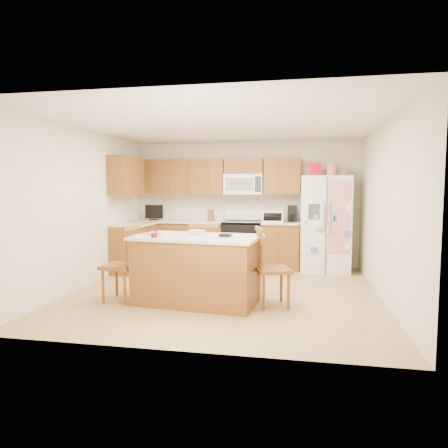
% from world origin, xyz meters
% --- Properties ---
extents(ground, '(4.50, 4.50, 0.00)m').
position_xyz_m(ground, '(0.00, 0.00, 0.00)').
color(ground, olive).
rests_on(ground, ground).
extents(room_shell, '(4.60, 4.60, 2.52)m').
position_xyz_m(room_shell, '(0.00, 0.00, 1.44)').
color(room_shell, beige).
rests_on(room_shell, ground).
extents(cabinetry, '(3.36, 1.56, 2.15)m').
position_xyz_m(cabinetry, '(-0.98, 1.79, 0.91)').
color(cabinetry, brown).
rests_on(cabinetry, ground).
extents(stove, '(0.76, 0.65, 1.13)m').
position_xyz_m(stove, '(0.00, 1.94, 0.47)').
color(stove, black).
rests_on(stove, ground).
extents(refrigerator, '(0.90, 0.79, 2.04)m').
position_xyz_m(refrigerator, '(1.57, 1.87, 0.92)').
color(refrigerator, white).
rests_on(refrigerator, ground).
extents(island, '(1.78, 1.16, 1.01)m').
position_xyz_m(island, '(-0.28, -0.60, 0.47)').
color(island, brown).
rests_on(island, ground).
extents(windsor_chair_left, '(0.46, 0.48, 1.06)m').
position_xyz_m(windsor_chair_left, '(-1.33, -0.72, 0.50)').
color(windsor_chair_left, brown).
rests_on(windsor_chair_left, ground).
extents(windsor_chair_back, '(0.53, 0.51, 1.04)m').
position_xyz_m(windsor_chair_back, '(-0.33, 0.02, 0.49)').
color(windsor_chair_back, brown).
rests_on(windsor_chair_back, ground).
extents(windsor_chair_right, '(0.55, 0.56, 1.06)m').
position_xyz_m(windsor_chair_right, '(0.73, -0.59, 0.50)').
color(windsor_chair_right, brown).
rests_on(windsor_chair_right, ground).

